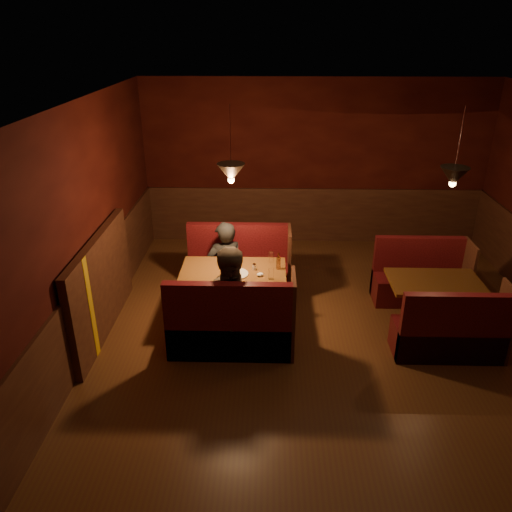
{
  "coord_description": "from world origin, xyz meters",
  "views": [
    {
      "loc": [
        -0.8,
        -5.14,
        3.66
      ],
      "look_at": [
        -0.96,
        0.7,
        0.95
      ],
      "focal_mm": 35.0,
      "sensor_mm": 36.0,
      "label": 1
    }
  ],
  "objects_px": {
    "diner_b": "(234,287)",
    "main_bench_far": "(239,271)",
    "second_table": "(434,293)",
    "main_table": "(235,282)",
    "main_bench_near": "(232,330)",
    "second_bench_far": "(419,281)",
    "diner_a": "(225,250)",
    "second_bench_near": "(451,336)"
  },
  "relations": [
    {
      "from": "second_table",
      "to": "second_bench_near",
      "type": "bearing_deg",
      "value": -87.8
    },
    {
      "from": "main_bench_near",
      "to": "second_bench_far",
      "type": "height_order",
      "value": "main_bench_near"
    },
    {
      "from": "second_table",
      "to": "diner_a",
      "type": "distance_m",
      "value": 2.88
    },
    {
      "from": "main_table",
      "to": "second_table",
      "type": "xyz_separation_m",
      "value": [
        2.61,
        -0.09,
        -0.08
      ]
    },
    {
      "from": "main_bench_far",
      "to": "second_bench_far",
      "type": "bearing_deg",
      "value": -3.61
    },
    {
      "from": "main_bench_near",
      "to": "diner_a",
      "type": "distance_m",
      "value": 1.46
    },
    {
      "from": "main_table",
      "to": "second_bench_far",
      "type": "relative_size",
      "value": 1.06
    },
    {
      "from": "main_table",
      "to": "main_bench_near",
      "type": "relative_size",
      "value": 0.91
    },
    {
      "from": "second_bench_far",
      "to": "diner_b",
      "type": "bearing_deg",
      "value": -154.03
    },
    {
      "from": "second_bench_far",
      "to": "second_bench_near",
      "type": "relative_size",
      "value": 1.0
    },
    {
      "from": "diner_a",
      "to": "second_table",
      "type": "bearing_deg",
      "value": 145.13
    },
    {
      "from": "main_bench_far",
      "to": "diner_a",
      "type": "height_order",
      "value": "diner_a"
    },
    {
      "from": "diner_a",
      "to": "main_bench_far",
      "type": "bearing_deg",
      "value": -157.05
    },
    {
      "from": "second_table",
      "to": "main_bench_far",
      "type": "bearing_deg",
      "value": 161.46
    },
    {
      "from": "second_bench_far",
      "to": "diner_b",
      "type": "xyz_separation_m",
      "value": [
        -2.59,
        -1.26,
        0.55
      ]
    },
    {
      "from": "second_bench_far",
      "to": "diner_b",
      "type": "height_order",
      "value": "diner_b"
    },
    {
      "from": "second_table",
      "to": "diner_a",
      "type": "xyz_separation_m",
      "value": [
        -2.79,
        0.68,
        0.27
      ]
    },
    {
      "from": "second_table",
      "to": "diner_a",
      "type": "height_order",
      "value": "diner_a"
    },
    {
      "from": "main_bench_far",
      "to": "main_bench_near",
      "type": "xyz_separation_m",
      "value": [
        0.0,
        -1.57,
        0.0
      ]
    },
    {
      "from": "second_bench_far",
      "to": "diner_a",
      "type": "bearing_deg",
      "value": -179.58
    },
    {
      "from": "main_bench_near",
      "to": "diner_b",
      "type": "height_order",
      "value": "diner_b"
    },
    {
      "from": "main_table",
      "to": "diner_a",
      "type": "bearing_deg",
      "value": 106.55
    },
    {
      "from": "diner_b",
      "to": "main_bench_far",
      "type": "bearing_deg",
      "value": 66.54
    },
    {
      "from": "main_bench_far",
      "to": "second_bench_near",
      "type": "height_order",
      "value": "main_bench_far"
    },
    {
      "from": "main_bench_far",
      "to": "diner_b",
      "type": "xyz_separation_m",
      "value": [
        0.03,
        -1.43,
        0.51
      ]
    },
    {
      "from": "diner_b",
      "to": "second_bench_far",
      "type": "bearing_deg",
      "value": 1.37
    },
    {
      "from": "main_bench_far",
      "to": "second_bench_near",
      "type": "relative_size",
      "value": 1.17
    },
    {
      "from": "diner_a",
      "to": "diner_b",
      "type": "relative_size",
      "value": 0.91
    },
    {
      "from": "main_table",
      "to": "second_table",
      "type": "bearing_deg",
      "value": -1.91
    },
    {
      "from": "second_table",
      "to": "diner_b",
      "type": "height_order",
      "value": "diner_b"
    },
    {
      "from": "main_bench_near",
      "to": "diner_a",
      "type": "height_order",
      "value": "diner_a"
    },
    {
      "from": "second_bench_far",
      "to": "second_bench_near",
      "type": "height_order",
      "value": "same"
    },
    {
      "from": "diner_b",
      "to": "main_table",
      "type": "bearing_deg",
      "value": 69.27
    },
    {
      "from": "main_bench_far",
      "to": "second_bench_far",
      "type": "distance_m",
      "value": 2.63
    },
    {
      "from": "main_bench_far",
      "to": "diner_a",
      "type": "relative_size",
      "value": 0.99
    },
    {
      "from": "main_bench_near",
      "to": "second_table",
      "type": "bearing_deg",
      "value": 15.05
    },
    {
      "from": "second_table",
      "to": "second_bench_near",
      "type": "relative_size",
      "value": 0.9
    },
    {
      "from": "second_bench_near",
      "to": "diner_a",
      "type": "xyz_separation_m",
      "value": [
        -2.81,
        1.39,
        0.47
      ]
    },
    {
      "from": "main_bench_near",
      "to": "second_bench_far",
      "type": "xyz_separation_m",
      "value": [
        2.62,
        1.4,
        -0.03
      ]
    },
    {
      "from": "second_bench_far",
      "to": "diner_a",
      "type": "relative_size",
      "value": 0.85
    },
    {
      "from": "diner_a",
      "to": "diner_b",
      "type": "xyz_separation_m",
      "value": [
        0.22,
        -1.24,
        0.08
      ]
    },
    {
      "from": "second_bench_far",
      "to": "diner_b",
      "type": "relative_size",
      "value": 0.77
    }
  ]
}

